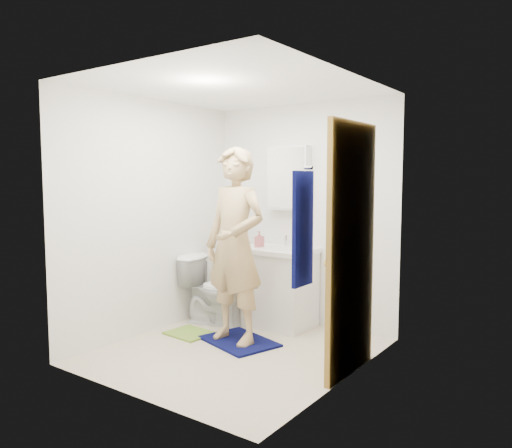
{
  "coord_description": "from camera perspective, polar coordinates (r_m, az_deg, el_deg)",
  "views": [
    {
      "loc": [
        2.76,
        -3.55,
        1.6
      ],
      "look_at": [
        0.04,
        0.25,
        1.17
      ],
      "focal_mm": 35.0,
      "sensor_mm": 36.0,
      "label": 1
    }
  ],
  "objects": [
    {
      "name": "bath_mat",
      "position": [
        5.0,
        -1.95,
        -13.25
      ],
      "size": [
        0.84,
        0.71,
        0.02
      ],
      "primitive_type": "cube",
      "rotation": [
        0.0,
        0.0,
        -0.3
      ],
      "color": "#060A3F",
      "rests_on": "floor"
    },
    {
      "name": "man",
      "position": [
        4.78,
        -2.42,
        -2.45
      ],
      "size": [
        0.71,
        0.49,
        1.87
      ],
      "primitive_type": "imported",
      "rotation": [
        0.0,
        0.0,
        -0.07
      ],
      "color": "tan",
      "rests_on": "bath_mat"
    },
    {
      "name": "green_rug",
      "position": [
        5.29,
        -7.6,
        -12.27
      ],
      "size": [
        0.47,
        0.41,
        0.02
      ],
      "primitive_type": "cube",
      "rotation": [
        0.0,
        0.0,
        -0.09
      ],
      "color": "olive",
      "rests_on": "floor"
    },
    {
      "name": "mirror_panel",
      "position": [
        5.47,
        3.41,
        5.27
      ],
      "size": [
        0.46,
        0.01,
        0.66
      ],
      "primitive_type": "cube",
      "color": "white",
      "rests_on": "wall_back"
    },
    {
      "name": "faucet",
      "position": [
        5.52,
        3.47,
        -1.91
      ],
      "size": [
        0.03,
        0.03,
        0.12
      ],
      "primitive_type": "cylinder",
      "color": "silver",
      "rests_on": "countertop"
    },
    {
      "name": "soap_dispenser",
      "position": [
        5.42,
        0.39,
        -1.75
      ],
      "size": [
        0.08,
        0.09,
        0.17
      ],
      "primitive_type": "imported",
      "rotation": [
        0.0,
        0.0,
        -0.08
      ],
      "color": "#B6555B",
      "rests_on": "countertop"
    },
    {
      "name": "toothbrush_cup",
      "position": [
        5.33,
        5.77,
        -2.34
      ],
      "size": [
        0.15,
        0.15,
        0.09
      ],
      "primitive_type": "imported",
      "rotation": [
        0.0,
        0.0,
        -0.31
      ],
      "color": "#5B408D",
      "rests_on": "countertop"
    },
    {
      "name": "wall_left",
      "position": [
        5.27,
        -11.88,
        0.81
      ],
      "size": [
        0.02,
        2.4,
        2.4
      ],
      "primitive_type": "cube",
      "color": "silver",
      "rests_on": "ground"
    },
    {
      "name": "medicine_cabinet",
      "position": [
        5.52,
        3.76,
        5.26
      ],
      "size": [
        0.5,
        0.12,
        0.7
      ],
      "primitive_type": "cube",
      "color": "white",
      "rests_on": "wall_back"
    },
    {
      "name": "ceiling",
      "position": [
        4.57,
        -2.36,
        15.48
      ],
      "size": [
        2.2,
        2.4,
        0.02
      ],
      "primitive_type": "cube",
      "color": "white",
      "rests_on": "ground"
    },
    {
      "name": "towel_hook",
      "position": [
        3.43,
        6.01,
        6.41
      ],
      "size": [
        0.06,
        0.02,
        0.02
      ],
      "primitive_type": "cylinder",
      "rotation": [
        0.0,
        1.57,
        0.0
      ],
      "color": "silver",
      "rests_on": "wall_right"
    },
    {
      "name": "wall_front",
      "position": [
        3.64,
        -14.08,
        -1.2
      ],
      "size": [
        2.2,
        0.02,
        2.4
      ],
      "primitive_type": "cube",
      "color": "silver",
      "rests_on": "ground"
    },
    {
      "name": "toilet",
      "position": [
        5.54,
        -4.63,
        -7.49
      ],
      "size": [
        0.81,
        0.56,
        0.75
      ],
      "primitive_type": "imported",
      "rotation": [
        0.0,
        0.0,
        1.77
      ],
      "color": "white",
      "rests_on": "floor"
    },
    {
      "name": "vanity_cabinet",
      "position": [
        5.46,
        2.43,
        -7.42
      ],
      "size": [
        0.75,
        0.55,
        0.8
      ],
      "primitive_type": "cube",
      "color": "white",
      "rests_on": "floor"
    },
    {
      "name": "door",
      "position": [
        4.11,
        10.83,
        -2.87
      ],
      "size": [
        0.05,
        0.8,
        2.05
      ],
      "primitive_type": "cube",
      "color": "olive",
      "rests_on": "ground"
    },
    {
      "name": "towel",
      "position": [
        3.46,
        5.37,
        -0.56
      ],
      "size": [
        0.03,
        0.24,
        0.8
      ],
      "primitive_type": "cube",
      "color": "#060A3F",
      "rests_on": "wall_right"
    },
    {
      "name": "wall_right",
      "position": [
        3.93,
        10.56,
        -0.66
      ],
      "size": [
        0.02,
        2.4,
        2.4
      ],
      "primitive_type": "cube",
      "color": "silver",
      "rests_on": "ground"
    },
    {
      "name": "door_knob",
      "position": [
        3.85,
        8.27,
        -4.5
      ],
      "size": [
        0.07,
        0.07,
        0.07
      ],
      "primitive_type": "sphere",
      "color": "gold",
      "rests_on": "door"
    },
    {
      "name": "countertop",
      "position": [
        5.39,
        2.44,
        -3.0
      ],
      "size": [
        0.79,
        0.59,
        0.05
      ],
      "primitive_type": "cube",
      "color": "white",
      "rests_on": "vanity_cabinet"
    },
    {
      "name": "sink_basin",
      "position": [
        5.38,
        2.44,
        -2.84
      ],
      "size": [
        0.4,
        0.4,
        0.03
      ],
      "primitive_type": "cylinder",
      "color": "white",
      "rests_on": "countertop"
    },
    {
      "name": "floor",
      "position": [
        4.78,
        -2.25,
        -14.43
      ],
      "size": [
        2.2,
        2.4,
        0.02
      ],
      "primitive_type": "cube",
      "color": "beige",
      "rests_on": "ground"
    },
    {
      "name": "wall_back",
      "position": [
        5.52,
        5.44,
        1.09
      ],
      "size": [
        2.2,
        0.02,
        2.4
      ],
      "primitive_type": "cube",
      "color": "silver",
      "rests_on": "ground"
    }
  ]
}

